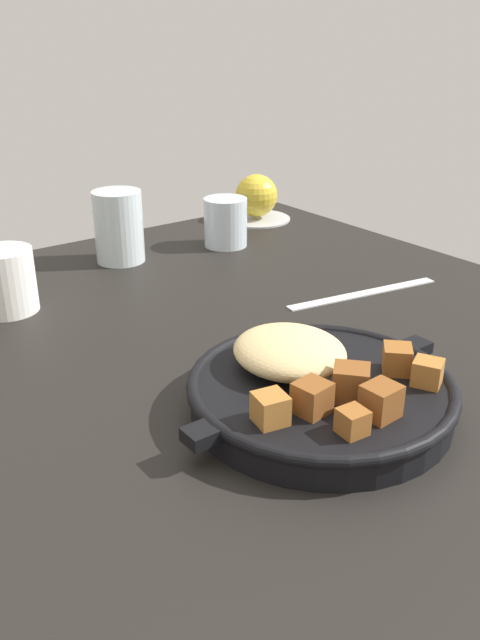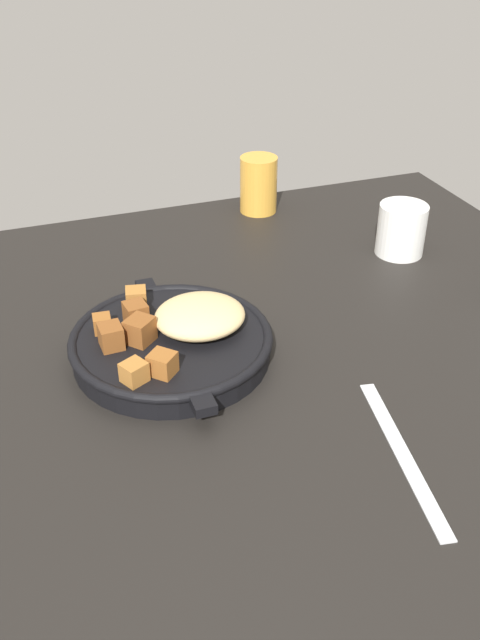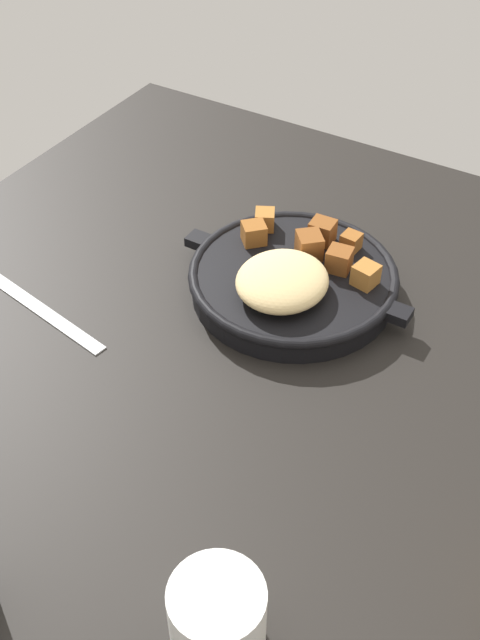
{
  "view_description": "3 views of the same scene",
  "coord_description": "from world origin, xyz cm",
  "px_view_note": "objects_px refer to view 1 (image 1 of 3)",
  "views": [
    {
      "loc": [
        -38.5,
        -49.92,
        32.42
      ],
      "look_at": [
        -4.4,
        -4.54,
        6.93
      ],
      "focal_mm": 37.1,
      "sensor_mm": 36.0,
      "label": 1
    },
    {
      "loc": [
        66.12,
        -28.3,
        49.45
      ],
      "look_at": [
        -0.95,
        -4.23,
        3.69
      ],
      "focal_mm": 39.15,
      "sensor_mm": 36.0,
      "label": 2
    },
    {
      "loc": [
        -31.26,
        49.19,
        58.75
      ],
      "look_at": [
        -0.48,
        -2.4,
        3.3
      ],
      "focal_mm": 42.97,
      "sensor_mm": 36.0,
      "label": 3
    }
  ],
  "objects_px": {
    "red_apple": "(256,196)",
    "water_glass_tall": "(119,227)",
    "cast_iron_skillet": "(318,387)",
    "white_creamer_pitcher": "(5,281)",
    "water_glass_short": "(226,222)",
    "butter_knife": "(364,293)"
  },
  "relations": [
    {
      "from": "white_creamer_pitcher",
      "to": "water_glass_tall",
      "type": "xyz_separation_m",
      "value": [
        0.2,
        0.09,
        0.01
      ]
    },
    {
      "from": "red_apple",
      "to": "water_glass_tall",
      "type": "bearing_deg",
      "value": -169.1
    },
    {
      "from": "cast_iron_skillet",
      "to": "water_glass_short",
      "type": "relative_size",
      "value": 3.77
    },
    {
      "from": "red_apple",
      "to": "water_glass_short",
      "type": "bearing_deg",
      "value": -145.67
    },
    {
      "from": "white_creamer_pitcher",
      "to": "water_glass_tall",
      "type": "height_order",
      "value": "water_glass_tall"
    },
    {
      "from": "red_apple",
      "to": "cast_iron_skillet",
      "type": "bearing_deg",
      "value": -123.23
    },
    {
      "from": "cast_iron_skillet",
      "to": "water_glass_tall",
      "type": "height_order",
      "value": "water_glass_tall"
    },
    {
      "from": "cast_iron_skillet",
      "to": "white_creamer_pitcher",
      "type": "xyz_separation_m",
      "value": [
        -0.15,
        0.4,
        0.02
      ]
    },
    {
      "from": "cast_iron_skillet",
      "to": "water_glass_short",
      "type": "distance_m",
      "value": 0.5
    },
    {
      "from": "butter_knife",
      "to": "water_glass_short",
      "type": "distance_m",
      "value": 0.28
    },
    {
      "from": "water_glass_short",
      "to": "white_creamer_pitcher",
      "type": "xyz_separation_m",
      "value": [
        -0.37,
        -0.05,
        0.0
      ]
    },
    {
      "from": "cast_iron_skillet",
      "to": "red_apple",
      "type": "distance_m",
      "value": 0.65
    },
    {
      "from": "butter_knife",
      "to": "water_glass_tall",
      "type": "relative_size",
      "value": 2.15
    },
    {
      "from": "red_apple",
      "to": "white_creamer_pitcher",
      "type": "relative_size",
      "value": 0.96
    },
    {
      "from": "cast_iron_skillet",
      "to": "water_glass_short",
      "type": "bearing_deg",
      "value": 63.84
    },
    {
      "from": "red_apple",
      "to": "water_glass_tall",
      "type": "relative_size",
      "value": 0.72
    },
    {
      "from": "butter_knife",
      "to": "white_creamer_pitcher",
      "type": "bearing_deg",
      "value": 160.08
    },
    {
      "from": "white_creamer_pitcher",
      "to": "butter_knife",
      "type": "bearing_deg",
      "value": -30.05
    },
    {
      "from": "water_glass_tall",
      "to": "white_creamer_pitcher",
      "type": "bearing_deg",
      "value": -156.62
    },
    {
      "from": "water_glass_short",
      "to": "butter_knife",
      "type": "bearing_deg",
      "value": -85.48
    },
    {
      "from": "red_apple",
      "to": "water_glass_short",
      "type": "relative_size",
      "value": 0.99
    },
    {
      "from": "water_glass_short",
      "to": "water_glass_tall",
      "type": "distance_m",
      "value": 0.17
    }
  ]
}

